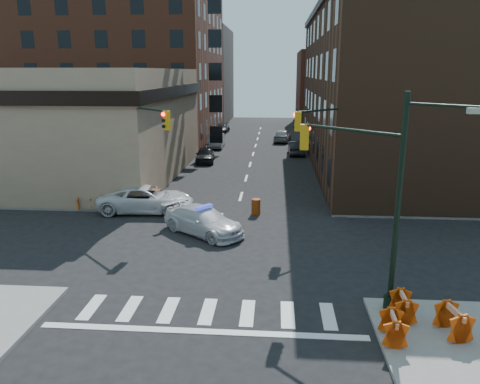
% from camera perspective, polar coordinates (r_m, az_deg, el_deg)
% --- Properties ---
extents(ground, '(140.00, 140.00, 0.00)m').
position_cam_1_polar(ground, '(24.37, -1.65, -6.65)').
color(ground, black).
rests_on(ground, ground).
extents(sidewalk_nw, '(34.00, 54.50, 0.15)m').
position_cam_1_polar(sidewalk_nw, '(61.53, -20.18, 5.47)').
color(sidewalk_nw, gray).
rests_on(sidewalk_nw, ground).
extents(sidewalk_ne, '(34.00, 54.50, 0.15)m').
position_cam_1_polar(sidewalk_ne, '(59.69, 24.57, 4.79)').
color(sidewalk_ne, gray).
rests_on(sidewalk_ne, ground).
extents(bank_building, '(22.00, 22.00, 9.00)m').
position_cam_1_polar(bank_building, '(43.87, -22.15, 7.83)').
color(bank_building, '#968062').
rests_on(bank_building, ground).
extents(apartment_block, '(25.00, 25.00, 24.00)m').
position_cam_1_polar(apartment_block, '(66.08, -14.74, 16.83)').
color(apartment_block, brown).
rests_on(apartment_block, ground).
extents(commercial_row_ne, '(14.00, 34.00, 14.00)m').
position_cam_1_polar(commercial_row_ne, '(46.36, 17.93, 11.60)').
color(commercial_row_ne, '#462C1C').
rests_on(commercial_row_ne, ground).
extents(filler_nw, '(20.00, 18.00, 16.00)m').
position_cam_1_polar(filler_nw, '(86.59, -8.15, 13.84)').
color(filler_nw, '#50453B').
rests_on(filler_nw, ground).
extents(filler_ne, '(16.00, 16.00, 12.00)m').
position_cam_1_polar(filler_ne, '(81.47, 12.83, 12.19)').
color(filler_ne, brown).
rests_on(filler_ne, ground).
extents(signal_pole_se, '(5.40, 5.27, 8.00)m').
position_cam_1_polar(signal_pole_se, '(17.94, 15.85, 0.48)').
color(signal_pole_se, black).
rests_on(signal_pole_se, sidewalk_se).
extents(signal_pole_nw, '(3.58, 3.67, 8.00)m').
position_cam_1_polar(signal_pole_nw, '(29.47, -12.05, 5.49)').
color(signal_pole_nw, black).
rests_on(signal_pole_nw, sidewalk_nw).
extents(signal_pole_ne, '(3.67, 3.58, 8.00)m').
position_cam_1_polar(signal_pole_ne, '(28.51, 11.24, 5.24)').
color(signal_pole_ne, black).
rests_on(signal_pole_ne, sidewalk_ne).
extents(tree_ne_near, '(3.00, 3.00, 4.85)m').
position_cam_1_polar(tree_ne_near, '(49.15, 10.38, 8.07)').
color(tree_ne_near, black).
rests_on(tree_ne_near, sidewalk_ne).
extents(tree_ne_far, '(3.00, 3.00, 4.85)m').
position_cam_1_polar(tree_ne_far, '(57.07, 9.57, 8.97)').
color(tree_ne_far, black).
rests_on(tree_ne_far, sidewalk_ne).
extents(police_car, '(5.34, 4.80, 1.49)m').
position_cam_1_polar(police_car, '(26.07, -4.50, -3.52)').
color(police_car, silver).
rests_on(police_car, ground).
extents(pickup, '(6.20, 3.17, 1.68)m').
position_cam_1_polar(pickup, '(30.62, -11.37, -0.85)').
color(pickup, silver).
rests_on(pickup, ground).
extents(parked_car_wnear, '(2.21, 4.56, 1.50)m').
position_cam_1_polar(parked_car_wnear, '(46.78, -4.28, 4.56)').
color(parked_car_wnear, black).
rests_on(parked_car_wnear, ground).
extents(parked_car_wfar, '(1.82, 4.90, 1.60)m').
position_cam_1_polar(parked_car_wfar, '(55.85, -2.90, 6.26)').
color(parked_car_wfar, gray).
rests_on(parked_car_wfar, ground).
extents(parked_car_wdeep, '(2.16, 4.56, 1.28)m').
position_cam_1_polar(parked_car_wdeep, '(69.63, -2.21, 7.77)').
color(parked_car_wdeep, black).
rests_on(parked_car_wdeep, ground).
extents(parked_car_enear, '(1.68, 4.52, 1.48)m').
position_cam_1_polar(parked_car_enear, '(51.36, 6.85, 5.38)').
color(parked_car_enear, black).
rests_on(parked_car_enear, ground).
extents(parked_car_efar, '(2.54, 4.98, 1.62)m').
position_cam_1_polar(parked_car_efar, '(60.65, 5.19, 6.88)').
color(parked_car_efar, gray).
rests_on(parked_car_efar, ground).
extents(pedestrian_a, '(0.60, 0.40, 1.65)m').
position_cam_1_polar(pedestrian_a, '(34.02, -14.79, 0.73)').
color(pedestrian_a, black).
rests_on(pedestrian_a, sidewalk_nw).
extents(pedestrian_b, '(0.94, 0.80, 1.72)m').
position_cam_1_polar(pedestrian_b, '(31.91, -17.51, -0.30)').
color(pedestrian_b, black).
rests_on(pedestrian_b, sidewalk_nw).
extents(pedestrian_c, '(1.20, 1.00, 1.93)m').
position_cam_1_polar(pedestrian_c, '(34.38, -19.31, 0.77)').
color(pedestrian_c, black).
rests_on(pedestrian_c, sidewalk_nw).
extents(barrel_road, '(0.74, 0.74, 1.01)m').
position_cam_1_polar(barrel_road, '(29.53, 1.96, -1.81)').
color(barrel_road, '#C75A09').
rests_on(barrel_road, ground).
extents(barrel_bank, '(0.81, 0.81, 1.13)m').
position_cam_1_polar(barrel_bank, '(31.96, -10.14, -0.65)').
color(barrel_bank, '#CA4909').
rests_on(barrel_bank, ground).
extents(barricade_se_a, '(0.88, 1.42, 0.99)m').
position_cam_1_polar(barricade_se_a, '(17.79, 24.57, -14.18)').
color(barricade_se_a, '#DF480A').
rests_on(barricade_se_a, sidewalk_se).
extents(barricade_se_b, '(0.64, 1.24, 0.92)m').
position_cam_1_polar(barricade_se_b, '(18.22, 19.25, -13.06)').
color(barricade_se_b, orange).
rests_on(barricade_se_b, sidewalk_se).
extents(barricade_se_c, '(0.68, 1.26, 0.92)m').
position_cam_1_polar(barricade_se_c, '(16.78, 18.15, -15.48)').
color(barricade_se_c, '#C14109').
rests_on(barricade_se_c, sidewalk_se).
extents(barricade_nw_a, '(1.41, 0.91, 0.98)m').
position_cam_1_polar(barricade_nw_a, '(31.30, -15.58, -1.15)').
color(barricade_nw_a, orange).
rests_on(barricade_nw_a, sidewalk_nw).
extents(barricade_nw_b, '(1.19, 0.81, 0.82)m').
position_cam_1_polar(barricade_nw_b, '(31.92, -18.37, -1.21)').
color(barricade_nw_b, orange).
rests_on(barricade_nw_b, sidewalk_nw).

